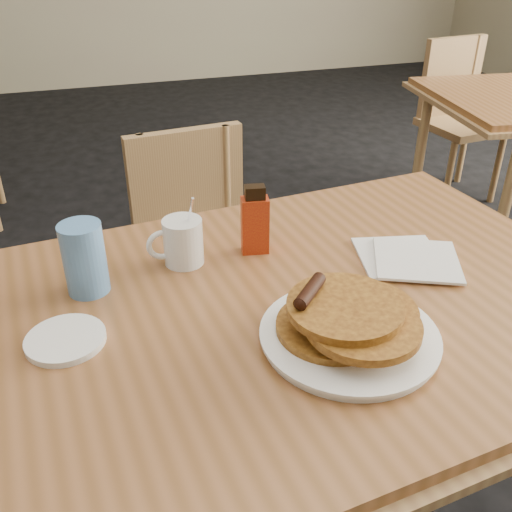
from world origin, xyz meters
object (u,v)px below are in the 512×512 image
(pancake_plate, at_px, (349,326))
(coffee_mug, at_px, (182,241))
(chair_main_far, at_px, (196,240))
(syrup_bottle, at_px, (255,222))
(chair_neighbor_far, at_px, (457,105))
(blue_tumbler, at_px, (84,258))
(main_table, at_px, (288,317))

(pancake_plate, relative_size, coffee_mug, 1.98)
(chair_main_far, xyz_separation_m, pancake_plate, (0.08, -0.90, 0.29))
(syrup_bottle, bearing_deg, chair_main_far, 102.74)
(syrup_bottle, bearing_deg, chair_neighbor_far, 53.82)
(blue_tumbler, bearing_deg, chair_main_far, 60.40)
(chair_neighbor_far, height_order, syrup_bottle, syrup_bottle)
(chair_neighbor_far, bearing_deg, coffee_mug, -145.66)
(chair_main_far, distance_m, coffee_mug, 0.65)
(chair_main_far, bearing_deg, coffee_mug, -110.24)
(chair_main_far, height_order, pancake_plate, pancake_plate)
(main_table, bearing_deg, coffee_mug, 128.57)
(syrup_bottle, bearing_deg, coffee_mug, -169.84)
(pancake_plate, bearing_deg, syrup_bottle, 99.02)
(pancake_plate, distance_m, blue_tumbler, 0.52)
(coffee_mug, height_order, syrup_bottle, coffee_mug)
(pancake_plate, bearing_deg, chair_neighbor_far, 49.69)
(main_table, distance_m, chair_main_far, 0.79)
(pancake_plate, xyz_separation_m, syrup_bottle, (-0.06, 0.35, 0.04))
(main_table, xyz_separation_m, coffee_mug, (-0.16, 0.20, 0.09))
(blue_tumbler, bearing_deg, pancake_plate, -36.23)
(chair_main_far, distance_m, pancake_plate, 0.95)
(coffee_mug, bearing_deg, pancake_plate, -53.13)
(chair_neighbor_far, xyz_separation_m, pancake_plate, (-1.66, -1.95, 0.27))
(syrup_bottle, relative_size, blue_tumbler, 1.08)
(pancake_plate, distance_m, syrup_bottle, 0.36)
(syrup_bottle, bearing_deg, pancake_plate, -70.29)
(main_table, bearing_deg, pancake_plate, -69.83)
(chair_main_far, relative_size, blue_tumbler, 5.76)
(chair_main_far, xyz_separation_m, blue_tumbler, (-0.34, -0.60, 0.33))
(main_table, height_order, chair_main_far, chair_main_far)
(syrup_bottle, xyz_separation_m, blue_tumbler, (-0.36, -0.05, 0.00))
(blue_tumbler, bearing_deg, coffee_mug, 13.18)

